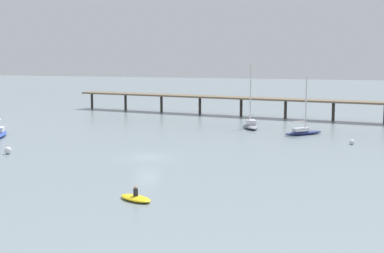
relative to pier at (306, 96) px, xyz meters
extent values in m
plane|color=gray|center=(-11.63, -40.91, -3.95)|extent=(400.00, 400.00, 0.00)
cube|color=brown|center=(-11.63, 1.63, -0.70)|extent=(67.13, 13.21, 0.30)
cylinder|color=#38332D|center=(-43.93, 6.15, -2.40)|extent=(0.50, 0.50, 3.10)
cylinder|color=#38332D|center=(-35.86, 5.02, -2.40)|extent=(0.50, 0.50, 3.10)
cylinder|color=#38332D|center=(-27.78, 3.89, -2.40)|extent=(0.50, 0.50, 3.10)
cylinder|color=#38332D|center=(-19.71, 2.76, -2.40)|extent=(0.50, 0.50, 3.10)
cylinder|color=#38332D|center=(-11.63, 1.63, -2.40)|extent=(0.50, 0.50, 3.10)
cylinder|color=#38332D|center=(-3.56, 0.50, -2.40)|extent=(0.50, 0.50, 3.10)
cylinder|color=#38332D|center=(4.52, -0.63, -2.40)|extent=(0.50, 0.50, 3.10)
ellipsoid|color=gray|center=(-6.45, -14.08, -3.63)|extent=(4.11, 6.58, 0.65)
cube|color=silver|center=(-6.26, -14.55, -2.98)|extent=(1.81, 2.00, 0.65)
cylinder|color=silver|center=(-6.57, -13.78, 1.11)|extent=(0.20, 0.20, 8.83)
cylinder|color=silver|center=(-6.14, -14.82, -1.71)|extent=(0.99, 2.15, 0.16)
ellipsoid|color=navy|center=(1.94, -18.53, -3.70)|extent=(5.30, 5.32, 0.51)
cube|color=silver|center=(1.59, -18.88, -3.21)|extent=(2.26, 2.26, 0.45)
cylinder|color=silver|center=(2.15, -18.32, 0.30)|extent=(0.19, 0.19, 7.47)
cylinder|color=silver|center=(1.39, -19.08, -2.09)|extent=(1.63, 1.64, 0.15)
ellipsoid|color=yellow|center=(-5.54, -57.55, -3.78)|extent=(3.34, 2.55, 0.35)
cylinder|color=#26262D|center=(-5.54, -57.55, -3.33)|extent=(0.48, 0.48, 0.55)
sphere|color=tan|center=(-5.54, -57.55, -2.93)|extent=(0.24, 0.24, 0.24)
sphere|color=silver|center=(-27.01, -43.93, -3.55)|extent=(0.80, 0.80, 0.80)
sphere|color=silver|center=(8.60, -25.18, -3.63)|extent=(0.64, 0.64, 0.64)
camera|label=1|loc=(11.30, -94.66, 6.85)|focal=52.02mm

